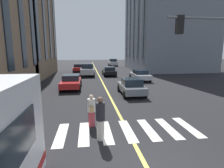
{
  "coord_description": "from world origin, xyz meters",
  "views": [
    {
      "loc": [
        -4.71,
        1.79,
        3.6
      ],
      "look_at": [
        8.44,
        -0.04,
        1.22
      ],
      "focal_mm": 28.54,
      "sensor_mm": 36.0,
      "label": 1
    }
  ],
  "objects_px": {
    "pedestrian_companion": "(91,111)",
    "traffic_light_mast": "(217,46)",
    "car_black_parked_b": "(109,71)",
    "car_red_trailing": "(78,68)",
    "car_grey_near": "(131,87)",
    "car_white_far": "(113,62)",
    "car_silver_mid": "(140,75)",
    "car_red_parked_a": "(71,82)",
    "car_silver_oncoming": "(87,69)",
    "pedestrian_near": "(100,119)"
  },
  "relations": [
    {
      "from": "car_silver_mid",
      "to": "traffic_light_mast",
      "type": "distance_m",
      "value": 13.59
    },
    {
      "from": "car_silver_oncoming",
      "to": "pedestrian_companion",
      "type": "relative_size",
      "value": 2.96
    },
    {
      "from": "car_black_parked_b",
      "to": "car_silver_mid",
      "type": "xyz_separation_m",
      "value": [
        -5.39,
        -3.33,
        0.0
      ]
    },
    {
      "from": "car_silver_oncoming",
      "to": "car_red_trailing",
      "type": "height_order",
      "value": "car_silver_oncoming"
    },
    {
      "from": "car_black_parked_b",
      "to": "car_silver_mid",
      "type": "height_order",
      "value": "same"
    },
    {
      "from": "car_black_parked_b",
      "to": "car_red_parked_a",
      "type": "distance_m",
      "value": 10.71
    },
    {
      "from": "car_red_parked_a",
      "to": "pedestrian_companion",
      "type": "bearing_deg",
      "value": -169.4
    },
    {
      "from": "car_red_parked_a",
      "to": "traffic_light_mast",
      "type": "xyz_separation_m",
      "value": [
        -9.12,
        -8.47,
        3.21
      ]
    },
    {
      "from": "car_grey_near",
      "to": "traffic_light_mast",
      "type": "relative_size",
      "value": 0.71
    },
    {
      "from": "car_red_trailing",
      "to": "pedestrian_near",
      "type": "height_order",
      "value": "pedestrian_near"
    },
    {
      "from": "car_white_far",
      "to": "pedestrian_near",
      "type": "xyz_separation_m",
      "value": [
        -39.49,
        6.2,
        -0.05
      ]
    },
    {
      "from": "traffic_light_mast",
      "to": "car_red_parked_a",
      "type": "bearing_deg",
      "value": 42.88
    },
    {
      "from": "car_grey_near",
      "to": "traffic_light_mast",
      "type": "distance_m",
      "value": 7.33
    },
    {
      "from": "car_red_parked_a",
      "to": "car_red_trailing",
      "type": "bearing_deg",
      "value": 0.17
    },
    {
      "from": "car_black_parked_b",
      "to": "traffic_light_mast",
      "type": "distance_m",
      "value": 19.19
    },
    {
      "from": "car_red_parked_a",
      "to": "car_silver_oncoming",
      "type": "xyz_separation_m",
      "value": [
        9.7,
        -1.62,
        0.27
      ]
    },
    {
      "from": "car_grey_near",
      "to": "car_silver_oncoming",
      "type": "relative_size",
      "value": 0.83
    },
    {
      "from": "car_white_far",
      "to": "car_silver_oncoming",
      "type": "height_order",
      "value": "same"
    },
    {
      "from": "pedestrian_companion",
      "to": "car_silver_oncoming",
      "type": "bearing_deg",
      "value": 0.49
    },
    {
      "from": "car_black_parked_b",
      "to": "car_grey_near",
      "type": "distance_m",
      "value": 12.82
    },
    {
      "from": "car_white_far",
      "to": "pedestrian_companion",
      "type": "height_order",
      "value": "car_white_far"
    },
    {
      "from": "pedestrian_companion",
      "to": "traffic_light_mast",
      "type": "distance_m",
      "value": 7.39
    },
    {
      "from": "car_red_trailing",
      "to": "pedestrian_companion",
      "type": "relative_size",
      "value": 2.45
    },
    {
      "from": "car_silver_mid",
      "to": "traffic_light_mast",
      "type": "xyz_separation_m",
      "value": [
        -13.21,
        -0.16,
        3.21
      ]
    },
    {
      "from": "car_white_far",
      "to": "car_silver_mid",
      "type": "distance_m",
      "value": 24.43
    },
    {
      "from": "car_black_parked_b",
      "to": "car_white_far",
      "type": "bearing_deg",
      "value": -9.92
    },
    {
      "from": "car_black_parked_b",
      "to": "car_red_trailing",
      "type": "distance_m",
      "value": 8.31
    },
    {
      "from": "car_grey_near",
      "to": "car_silver_oncoming",
      "type": "distance_m",
      "value": 13.56
    },
    {
      "from": "car_white_far",
      "to": "car_red_trailing",
      "type": "xyz_separation_m",
      "value": [
        -12.43,
        8.36,
        -0.27
      ]
    },
    {
      "from": "car_white_far",
      "to": "car_black_parked_b",
      "type": "bearing_deg",
      "value": 170.08
    },
    {
      "from": "pedestrian_companion",
      "to": "car_white_far",
      "type": "bearing_deg",
      "value": -9.75
    },
    {
      "from": "car_red_trailing",
      "to": "pedestrian_companion",
      "type": "distance_m",
      "value": 25.67
    },
    {
      "from": "car_grey_near",
      "to": "car_silver_mid",
      "type": "xyz_separation_m",
      "value": [
        7.43,
        -2.99,
        0.0
      ]
    },
    {
      "from": "car_silver_mid",
      "to": "car_red_trailing",
      "type": "bearing_deg",
      "value": 34.88
    },
    {
      "from": "car_white_far",
      "to": "car_red_trailing",
      "type": "bearing_deg",
      "value": 146.07
    },
    {
      "from": "car_white_far",
      "to": "car_silver_oncoming",
      "type": "xyz_separation_m",
      "value": [
        -18.82,
        6.7,
        0.0
      ]
    },
    {
      "from": "car_white_far",
      "to": "car_silver_oncoming",
      "type": "distance_m",
      "value": 19.97
    },
    {
      "from": "pedestrian_companion",
      "to": "car_red_parked_a",
      "type": "bearing_deg",
      "value": 10.6
    },
    {
      "from": "car_grey_near",
      "to": "car_silver_mid",
      "type": "relative_size",
      "value": 0.89
    },
    {
      "from": "car_grey_near",
      "to": "car_red_parked_a",
      "type": "bearing_deg",
      "value": 57.89
    },
    {
      "from": "car_silver_oncoming",
      "to": "traffic_light_mast",
      "type": "bearing_deg",
      "value": -159.99
    },
    {
      "from": "car_white_far",
      "to": "pedestrian_companion",
      "type": "bearing_deg",
      "value": 170.25
    },
    {
      "from": "car_red_parked_a",
      "to": "pedestrian_near",
      "type": "distance_m",
      "value": 11.18
    },
    {
      "from": "car_red_parked_a",
      "to": "car_red_trailing",
      "type": "relative_size",
      "value": 1.13
    },
    {
      "from": "car_red_parked_a",
      "to": "car_white_far",
      "type": "relative_size",
      "value": 0.94
    },
    {
      "from": "pedestrian_companion",
      "to": "traffic_light_mast",
      "type": "xyz_separation_m",
      "value": [
        0.4,
        -6.69,
        3.12
      ]
    },
    {
      "from": "car_red_parked_a",
      "to": "car_red_trailing",
      "type": "distance_m",
      "value": 16.08
    },
    {
      "from": "car_red_trailing",
      "to": "traffic_light_mast",
      "type": "bearing_deg",
      "value": -161.32
    },
    {
      "from": "car_grey_near",
      "to": "pedestrian_companion",
      "type": "height_order",
      "value": "pedestrian_companion"
    },
    {
      "from": "car_silver_mid",
      "to": "traffic_light_mast",
      "type": "relative_size",
      "value": 0.8
    }
  ]
}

